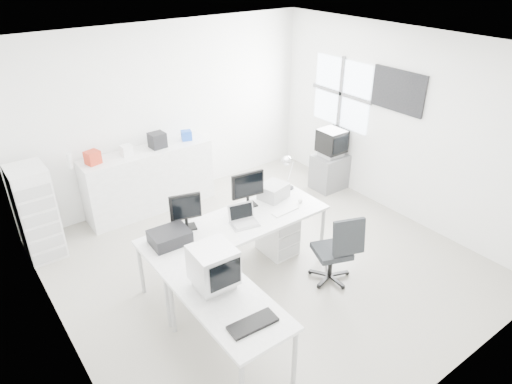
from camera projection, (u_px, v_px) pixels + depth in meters
floor at (265, 263)px, 6.09m from camera, size 5.00×5.00×0.01m
ceiling at (267, 48)px, 4.75m from camera, size 5.00×5.00×0.01m
back_wall at (169, 114)px, 7.19m from camera, size 5.00×0.02×2.80m
left_wall at (47, 240)px, 4.12m from camera, size 0.02×5.00×2.80m
right_wall at (400, 125)px, 6.73m from camera, size 0.02×5.00×2.80m
window at (341, 93)px, 7.47m from camera, size 0.02×1.20×1.10m
wall_picture at (398, 91)px, 6.55m from camera, size 0.04×0.90×0.60m
main_desk at (237, 248)px, 5.77m from camera, size 2.40×0.80×0.75m
side_desk at (229, 329)px, 4.55m from camera, size 0.70×1.40×0.75m
drawer_pedestal at (278, 232)px, 6.21m from camera, size 0.40×0.50×0.60m
inkjet_printer at (170, 237)px, 5.18m from camera, size 0.45×0.36×0.15m
lcd_monitor_small at (186, 211)px, 5.37m from camera, size 0.42×0.31×0.47m
lcd_monitor_large at (248, 190)px, 5.84m from camera, size 0.46×0.24×0.46m
laptop at (244, 217)px, 5.49m from camera, size 0.41×0.42×0.23m
white_keyboard at (285, 211)px, 5.82m from camera, size 0.39×0.14×0.02m
white_mouse at (300, 201)px, 6.00m from camera, size 0.06×0.06×0.06m
laser_printer at (273, 191)px, 6.09m from camera, size 0.41×0.38×0.20m
desk_lamp at (290, 174)px, 6.27m from camera, size 0.17×0.17×0.45m
crt_monitor at (213, 269)px, 4.44m from camera, size 0.41×0.41×0.45m
black_keyboard at (253, 324)px, 4.08m from camera, size 0.47×0.21×0.03m
office_chair at (332, 248)px, 5.60m from camera, size 0.70×0.70×0.94m
tv_cabinet at (329, 172)px, 7.86m from camera, size 0.55×0.45×0.60m
crt_tv at (332, 143)px, 7.61m from camera, size 0.50×0.48×0.45m
sideboard at (150, 180)px, 7.14m from camera, size 2.02×0.50×1.01m
clutter_box_a at (93, 158)px, 6.43m from camera, size 0.23×0.21×0.19m
clutter_box_b at (126, 150)px, 6.70m from camera, size 0.17×0.15×0.16m
clutter_box_c at (157, 140)px, 6.95m from camera, size 0.24×0.22×0.23m
clutter_box_d at (186, 135)px, 7.23m from camera, size 0.19×0.17×0.16m
clutter_bottle at (70, 161)px, 6.30m from camera, size 0.07×0.07×0.22m
filing_cabinet at (36, 213)px, 5.98m from camera, size 0.46×0.54×1.30m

